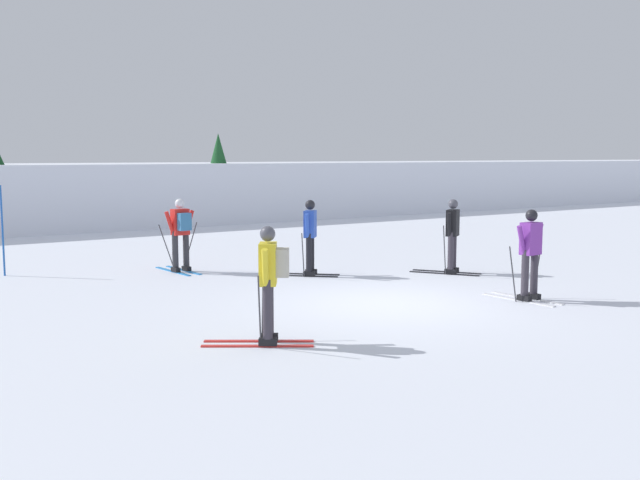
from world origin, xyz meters
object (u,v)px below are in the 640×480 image
(skier_red, at_px, (181,231))
(trail_marker_pole, at_px, (3,231))
(skier_blue, at_px, (310,235))
(conifer_far_right, at_px, (219,168))
(skier_black, at_px, (452,234))
(skier_yellow, at_px, (269,279))
(skier_purple, at_px, (530,252))

(skier_red, height_order, trail_marker_pole, trail_marker_pole)
(skier_blue, distance_m, conifer_far_right, 13.64)
(skier_black, height_order, skier_red, same)
(skier_blue, xyz_separation_m, skier_yellow, (-3.72, -4.79, 0.04))
(skier_blue, relative_size, skier_red, 1.00)
(skier_purple, bearing_deg, skier_black, 72.42)
(skier_black, bearing_deg, skier_red, 145.04)
(trail_marker_pole, bearing_deg, skier_black, -31.39)
(skier_black, xyz_separation_m, trail_marker_pole, (-8.66, 5.28, 0.10))
(trail_marker_pole, bearing_deg, skier_purple, -47.61)
(skier_red, xyz_separation_m, skier_yellow, (-1.48, -6.82, -0.00))
(skier_black, height_order, skier_purple, same)
(skier_black, distance_m, skier_blue, 3.26)
(skier_black, distance_m, skier_yellow, 7.35)
(skier_blue, distance_m, skier_yellow, 6.06)
(skier_yellow, bearing_deg, skier_black, 26.21)
(skier_black, relative_size, skier_blue, 1.00)
(skier_purple, bearing_deg, skier_blue, 112.03)
(skier_blue, relative_size, conifer_far_right, 0.48)
(skier_red, bearing_deg, trail_marker_pole, 154.28)
(skier_yellow, bearing_deg, skier_purple, 1.29)
(skier_purple, xyz_separation_m, conifer_far_right, (2.05, 17.66, 1.27))
(conifer_far_right, bearing_deg, skier_black, -94.16)
(skier_purple, relative_size, conifer_far_right, 0.48)
(skier_black, relative_size, trail_marker_pole, 0.84)
(skier_blue, bearing_deg, skier_yellow, -127.82)
(skier_purple, relative_size, trail_marker_pole, 0.84)
(trail_marker_pole, bearing_deg, conifer_far_right, 43.61)
(skier_black, bearing_deg, skier_yellow, -153.79)
(skier_purple, xyz_separation_m, skier_yellow, (-5.60, -0.13, 0.04))
(trail_marker_pole, bearing_deg, skier_blue, -32.89)
(skier_black, xyz_separation_m, skier_purple, (-0.99, -3.12, -0.00))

